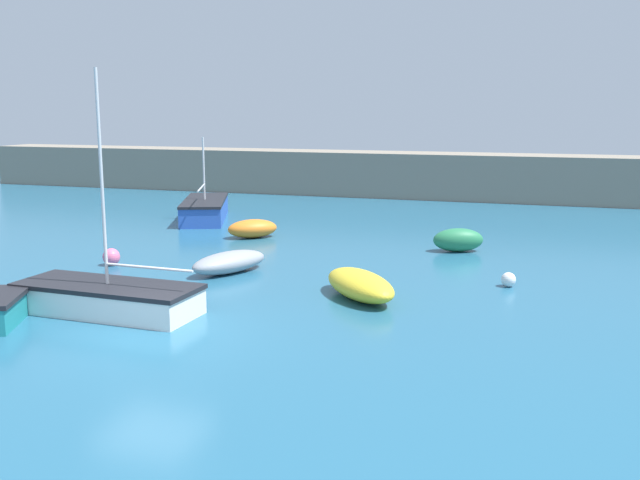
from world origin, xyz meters
TOP-DOWN VIEW (x-y plane):
  - ground_plane at (0.00, 0.00)m, footprint 120.00×120.00m
  - harbor_breakwater at (0.00, 28.83)m, footprint 57.64×3.22m
  - fishing_dinghy_green at (-2.95, 12.88)m, footprint 2.33×2.21m
  - sailboat_tall_mast at (-2.11, 1.42)m, footprint 5.07×2.00m
  - open_tender_yellow at (3.82, 4.93)m, footprint 3.14×3.30m
  - sailboat_short_mast at (-7.08, 16.63)m, footprint 3.89×5.89m
  - rowboat_white_midwater at (-1.10, 6.70)m, footprint 2.26×3.15m
  - dinghy_near_pier at (5.60, 12.59)m, footprint 2.11×1.57m
  - mooring_buoy_pink at (-5.44, 6.45)m, footprint 0.59×0.59m
  - mooring_buoy_white at (7.76, 7.61)m, footprint 0.44×0.44m

SIDE VIEW (x-z plane):
  - ground_plane at x=0.00m, z-range -0.20..0.00m
  - mooring_buoy_white at x=7.76m, z-range 0.00..0.44m
  - mooring_buoy_pink at x=-5.44m, z-range 0.00..0.59m
  - rowboat_white_midwater at x=-1.10m, z-range 0.00..0.70m
  - fishing_dinghy_green at x=-2.95m, z-range 0.00..0.77m
  - open_tender_yellow at x=3.82m, z-range 0.00..0.78m
  - sailboat_tall_mast at x=-2.11m, z-range -2.75..3.59m
  - dinghy_near_pier at x=5.60m, z-range 0.00..0.89m
  - sailboat_short_mast at x=-7.08m, z-range -1.48..2.50m
  - harbor_breakwater at x=0.00m, z-range 0.00..2.68m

